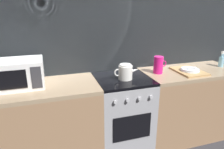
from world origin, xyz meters
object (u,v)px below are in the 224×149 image
(microwave, at_px, (19,74))
(kettle, at_px, (126,72))
(spray_bottle, at_px, (221,61))
(stove_unit, at_px, (122,114))
(dish_pile, at_px, (189,71))
(pitcher, at_px, (158,65))

(microwave, height_order, kettle, microwave)
(kettle, bearing_deg, spray_bottle, 2.69)
(stove_unit, relative_size, dish_pile, 2.25)
(stove_unit, height_order, spray_bottle, spray_bottle)
(stove_unit, distance_m, kettle, 0.53)
(dish_pile, bearing_deg, spray_bottle, 7.38)
(pitcher, relative_size, spray_bottle, 0.99)
(kettle, distance_m, spray_bottle, 1.35)
(pitcher, distance_m, dish_pile, 0.39)
(microwave, height_order, spray_bottle, microwave)
(kettle, bearing_deg, dish_pile, -0.41)
(stove_unit, height_order, dish_pile, dish_pile)
(stove_unit, xyz_separation_m, microwave, (-1.05, 0.06, 0.59))
(kettle, height_order, dish_pile, kettle)
(microwave, relative_size, spray_bottle, 2.27)
(pitcher, bearing_deg, dish_pile, -12.40)
(spray_bottle, bearing_deg, microwave, 178.88)
(microwave, height_order, dish_pile, microwave)
(stove_unit, distance_m, dish_pile, 0.95)
(stove_unit, xyz_separation_m, kettle, (0.01, -0.05, 0.53))
(stove_unit, bearing_deg, spray_bottle, 0.68)
(stove_unit, relative_size, spray_bottle, 4.43)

